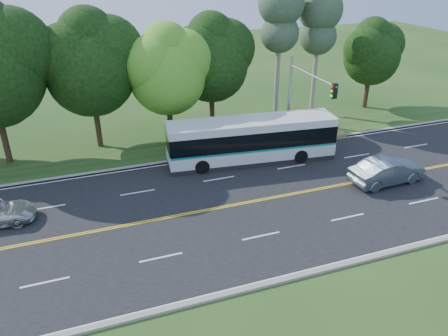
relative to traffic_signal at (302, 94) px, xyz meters
name	(u,v)px	position (x,y,z in m)	size (l,w,h in m)	color
ground	(245,203)	(-6.49, -5.40, -4.67)	(120.00, 120.00, 0.00)	#1F4517
road	(245,203)	(-6.49, -5.40, -4.66)	(60.00, 14.00, 0.02)	black
curb_north	(209,156)	(-6.49, 1.75, -4.60)	(60.00, 0.30, 0.15)	gray
curb_south	(302,275)	(-6.49, -12.55, -4.60)	(60.00, 0.30, 0.15)	gray
grass_verge	(202,147)	(-6.49, 3.60, -4.62)	(60.00, 4.00, 0.10)	#1F4517
lane_markings	(244,203)	(-6.59, -5.40, -4.65)	(57.60, 13.82, 0.00)	gold
tree_row	(121,58)	(-11.65, 6.73, 2.06)	(44.70, 9.10, 13.84)	black
bougainvillea_hedge	(289,131)	(0.69, 2.75, -3.95)	(9.50, 2.25, 1.50)	maroon
traffic_signal	(302,94)	(0.00, 0.00, 0.00)	(0.42, 6.10, 7.00)	gray
transit_bus	(251,141)	(-3.84, 0.04, -3.08)	(12.31, 3.91, 3.17)	silver
sedan	(387,171)	(3.29, -6.13, -3.80)	(1.80, 5.15, 1.70)	slate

